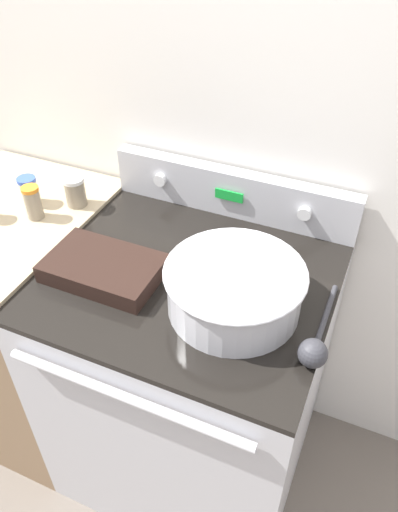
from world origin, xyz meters
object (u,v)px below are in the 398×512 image
Objects in this scene: ladle at (314,348)px; casserole_dish at (104,267)px; spice_jar_orange_cap at (33,202)px; spice_jar_blue_cap at (29,190)px; mixing_bowl at (234,287)px; spice_jar_white_cap at (75,191)px.

casserole_dish is at bearing 175.04° from ladle.
spice_jar_orange_cap reaches higher than spice_jar_blue_cap.
spice_jar_orange_cap is (-0.70, 0.11, -0.00)m from mixing_bowl.
ladle is 0.89m from spice_jar_white_cap.
mixing_bowl is 1.14× the size of casserole_dish.
spice_jar_white_cap is (-0.62, 0.22, -0.01)m from mixing_bowl.
spice_jar_orange_cap is at bearing 157.44° from casserole_dish.
casserole_dish is 0.36m from spice_jar_orange_cap.
spice_jar_blue_cap is (-0.06, 0.06, -0.01)m from spice_jar_orange_cap.
spice_jar_white_cap is (-0.26, 0.25, 0.03)m from casserole_dish.
ladle is 1.01m from spice_jar_blue_cap.
spice_jar_blue_cap is (-0.98, 0.25, 0.03)m from ladle.
mixing_bowl is 0.70m from spice_jar_orange_cap.
ladle is at bearing -11.60° from spice_jar_orange_cap.
spice_jar_white_cap is at bearing 20.17° from spice_jar_blue_cap.
spice_jar_orange_cap is at bearing 168.40° from ladle.
mixing_bowl is at bearing 160.98° from ladle.
ladle reaches higher than casserole_dish.
ladle is at bearing -14.13° from spice_jar_blue_cap.
spice_jar_blue_cap is at bearing 153.59° from casserole_dish.
casserole_dish is 2.84× the size of spice_jar_orange_cap.
ladle is 3.26× the size of spice_jar_blue_cap.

